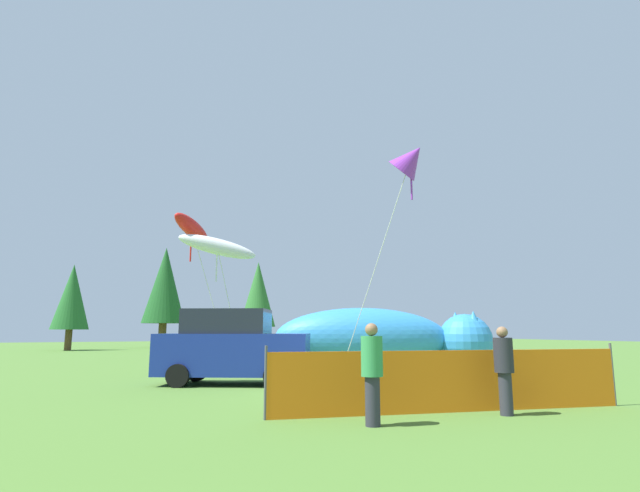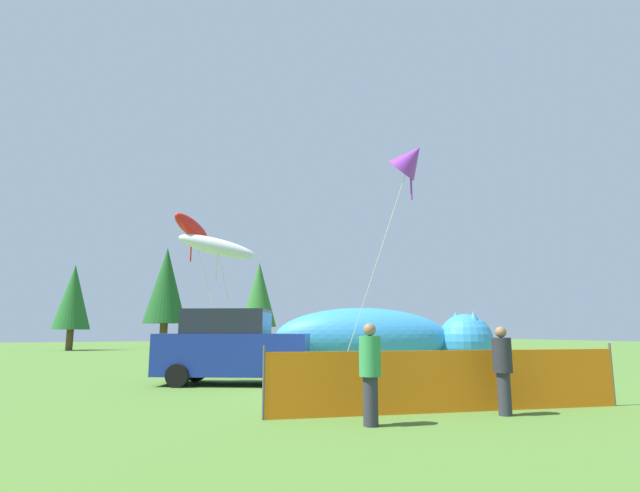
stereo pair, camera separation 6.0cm
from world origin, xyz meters
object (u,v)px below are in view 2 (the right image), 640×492
(kite_purple_delta, at_px, (410,160))
(inflatable_cat, at_px, (380,340))
(kite_white_ghost, at_px, (217,247))
(folding_chair, at_px, (493,366))
(spectator_in_yellow_shirt, at_px, (503,366))
(parked_car, at_px, (232,347))
(kite_red_lizard, at_px, (192,228))
(spectator_in_white_shirt, at_px, (370,369))

(kite_purple_delta, bearing_deg, inflatable_cat, 70.14)
(inflatable_cat, relative_size, kite_white_ghost, 1.64)
(folding_chair, distance_m, inflatable_cat, 6.32)
(inflatable_cat, height_order, spectator_in_yellow_shirt, inflatable_cat)
(spectator_in_yellow_shirt, xyz_separation_m, kite_white_ghost, (-2.73, 11.13, 3.69))
(parked_car, xyz_separation_m, kite_white_ghost, (0.41, 4.05, 3.53))
(parked_car, relative_size, inflatable_cat, 0.53)
(folding_chair, bearing_deg, kite_red_lizard, -120.25)
(parked_car, height_order, folding_chair, parked_car)
(inflatable_cat, bearing_deg, kite_red_lizard, -169.94)
(kite_white_ghost, bearing_deg, spectator_in_white_shirt, -89.83)
(parked_car, height_order, kite_white_ghost, kite_white_ghost)
(parked_car, height_order, inflatable_cat, inflatable_cat)
(folding_chair, height_order, kite_red_lizard, kite_red_lizard)
(folding_chair, height_order, spectator_in_white_shirt, spectator_in_white_shirt)
(inflatable_cat, bearing_deg, kite_purple_delta, -86.08)
(parked_car, bearing_deg, inflatable_cat, 53.33)
(inflatable_cat, distance_m, spectator_in_white_shirt, 11.99)
(parked_car, distance_m, folding_chair, 7.36)
(inflatable_cat, distance_m, kite_purple_delta, 7.71)
(folding_chair, relative_size, spectator_in_yellow_shirt, 0.55)
(inflatable_cat, xyz_separation_m, spectator_in_white_shirt, (-6.40, -10.14, -0.21))
(spectator_in_white_shirt, bearing_deg, kite_red_lizard, 94.00)
(kite_red_lizard, bearing_deg, spectator_in_white_shirt, -86.00)
(spectator_in_yellow_shirt, bearing_deg, spectator_in_white_shirt, 177.12)
(parked_car, distance_m, spectator_in_white_shirt, 6.96)
(spectator_in_white_shirt, bearing_deg, kite_white_ghost, 90.17)
(inflatable_cat, relative_size, spectator_in_white_shirt, 5.26)
(parked_car, height_order, spectator_in_yellow_shirt, parked_car)
(spectator_in_white_shirt, bearing_deg, kite_purple_delta, 48.51)
(parked_car, bearing_deg, spectator_in_white_shirt, -58.12)
(kite_red_lizard, bearing_deg, folding_chair, -48.83)
(spectator_in_white_shirt, distance_m, spectator_in_yellow_shirt, 2.70)
(spectator_in_yellow_shirt, relative_size, kite_purple_delta, 0.21)
(kite_white_ghost, bearing_deg, inflatable_cat, -7.54)
(kite_red_lizard, bearing_deg, spectator_in_yellow_shirt, -73.69)
(spectator_in_white_shirt, relative_size, kite_white_ghost, 0.31)
(parked_car, relative_size, kite_purple_delta, 0.60)
(kite_red_lizard, distance_m, kite_purple_delta, 8.74)
(folding_chair, xyz_separation_m, kite_purple_delta, (-1.60, 1.37, 6.25))
(inflatable_cat, height_order, spectator_in_white_shirt, inflatable_cat)
(folding_chair, relative_size, kite_purple_delta, 0.12)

